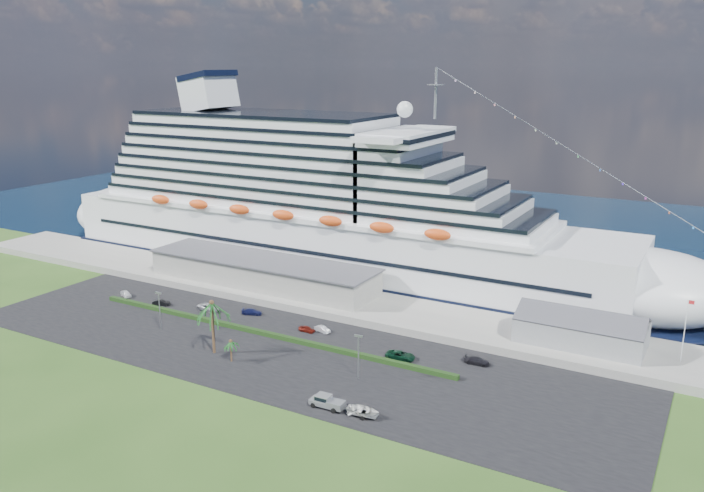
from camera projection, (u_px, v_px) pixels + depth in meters
The scene contains 23 objects.
ground at pixel (242, 372), 125.88m from camera, with size 420.00×420.00×0.00m, color #2A4C19.
asphalt_lot at pixel (277, 350), 135.13m from camera, with size 140.00×38.00×0.12m, color black.
wharf at pixel (350, 303), 159.35m from camera, with size 240.00×20.00×1.80m, color gray.
water at pixel (479, 229), 235.38m from camera, with size 420.00×160.00×0.02m, color black.
cruise_ship at pixel (324, 209), 185.72m from camera, with size 191.00×38.00×54.00m.
terminal_building at pixel (262, 271), 170.15m from camera, with size 61.00×15.00×6.30m.
port_shed at pixel (581, 330), 133.80m from camera, with size 24.00×12.31×7.37m.
flagpole at pixel (685, 329), 124.25m from camera, with size 1.08×0.16×12.00m.
hedge at pixel (260, 332), 143.01m from camera, with size 88.00×1.10×0.90m, color black.
lamp_post_left at pixel (159, 306), 144.53m from camera, with size 1.60×0.35×8.27m.
lamp_post_right at pixel (358, 351), 121.77m from camera, with size 1.60×0.35×8.27m.
palm_tall at pixel (212, 309), 131.64m from camera, with size 8.82×8.82×11.13m.
palm_short at pixel (231, 344), 129.18m from camera, with size 3.53×3.53×4.56m.
parked_car_0 at pixel (126, 294), 166.15m from camera, with size 1.65×4.09×1.39m, color white.
parked_car_1 at pixel (161, 303), 160.04m from camera, with size 1.42×4.07×1.34m, color black.
parked_car_2 at pixel (209, 307), 156.69m from camera, with size 2.57×5.58×1.55m, color #A2A4AB.
parked_car_3 at pixel (252, 312), 154.20m from camera, with size 1.84×4.52×1.31m, color #151A4C.
parked_car_4 at pixel (307, 329), 144.23m from camera, with size 1.47×3.65×1.24m, color #62140D.
parked_car_5 at pixel (322, 329), 144.06m from camera, with size 1.32×3.79×1.25m, color #BABCC2.
parked_car_6 at pixel (400, 355), 130.81m from camera, with size 2.60×5.64×1.57m, color #0C321E.
parked_car_7 at pixel (477, 361), 128.65m from camera, with size 1.97×4.84×1.41m, color black.
pickup_truck at pixel (327, 401), 112.13m from camera, with size 6.11×2.44×2.13m.
boat_trailer at pixel (363, 410), 109.17m from camera, with size 6.35×4.51×1.78m.
Camera 1 is at (74.38, -90.96, 54.61)m, focal length 35.00 mm.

